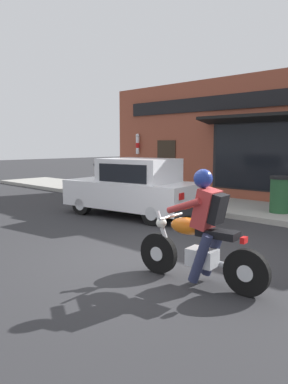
{
  "coord_description": "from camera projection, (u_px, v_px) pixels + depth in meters",
  "views": [
    {
      "loc": [
        -4.72,
        -4.2,
        1.95
      ],
      "look_at": [
        0.94,
        1.19,
        0.95
      ],
      "focal_mm": 35.0,
      "sensor_mm": 36.0,
      "label": 1
    }
  ],
  "objects": [
    {
      "name": "trash_bin",
      "position": [
        280.0,
        194.0,
        9.93
      ],
      "size": [
        0.56,
        0.56,
        0.98
      ],
      "color": "#23512D",
      "rests_on": "sidewalk_curb"
    },
    {
      "name": "ground_plane",
      "position": [
        156.0,
        257.0,
        6.52
      ],
      "size": [
        80.0,
        80.0,
        0.0
      ],
      "primitive_type": "plane",
      "color": "#2B2B2D"
    },
    {
      "name": "car_hatchback",
      "position": [
        134.0,
        188.0,
        10.19
      ],
      "size": [
        2.14,
        3.97,
        1.57
      ],
      "color": "black",
      "rests_on": "ground"
    },
    {
      "name": "sidewalk_curb",
      "position": [
        193.0,
        202.0,
        12.26
      ],
      "size": [
        2.6,
        22.0,
        0.14
      ],
      "primitive_type": "cube",
      "color": "#9E9B93",
      "rests_on": "ground"
    },
    {
      "name": "storefront_building",
      "position": [
        248.0,
        139.0,
        12.36
      ],
      "size": [
        1.25,
        11.9,
        4.2
      ],
      "color": "brown",
      "rests_on": "ground"
    },
    {
      "name": "motorcycle_with_rider",
      "position": [
        201.0,
        237.0,
        5.19
      ],
      "size": [
        0.6,
        2.02,
        1.62
      ],
      "color": "black",
      "rests_on": "ground"
    }
  ]
}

